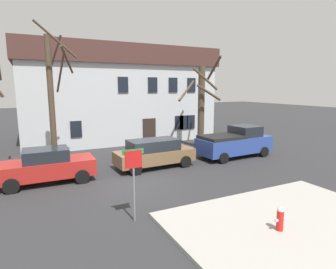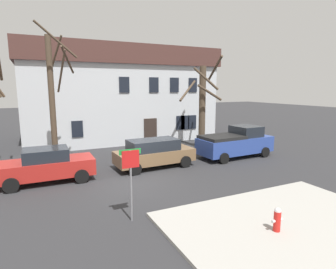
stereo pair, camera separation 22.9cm
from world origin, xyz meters
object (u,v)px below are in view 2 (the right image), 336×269
object	(u,v)px
car_brown_wagon	(154,153)
pickup_truck_blue	(236,142)
tree_bare_mid	(53,96)
street_sign_pole	(131,171)
building_main	(117,94)
car_red_sedan	(46,165)
tree_bare_far	(202,104)
fire_hydrant	(277,219)

from	to	relation	value
car_brown_wagon	pickup_truck_blue	size ratio (longest dim) A/B	0.90
tree_bare_mid	street_sign_pole	world-z (taller)	tree_bare_mid
building_main	car_red_sedan	bearing A→B (deg)	-121.10
pickup_truck_blue	street_sign_pole	xyz separation A→B (m)	(-9.16, -5.75, 0.81)
tree_bare_far	fire_hydrant	xyz separation A→B (m)	(-4.81, -12.01, -2.87)
tree_bare_far	pickup_truck_blue	bearing A→B (deg)	-81.49
tree_bare_mid	car_brown_wagon	xyz separation A→B (m)	(5.06, -2.82, -3.23)
tree_bare_mid	fire_hydrant	world-z (taller)	tree_bare_mid
building_main	car_brown_wagon	bearing A→B (deg)	-94.73
tree_bare_mid	street_sign_pole	bearing A→B (deg)	-78.47
car_red_sedan	car_brown_wagon	world-z (taller)	car_red_sedan
car_red_sedan	fire_hydrant	world-z (taller)	car_red_sedan
car_red_sedan	car_brown_wagon	distance (m)	5.75
building_main	street_sign_pole	bearing A→B (deg)	-104.10
street_sign_pole	car_red_sedan	bearing A→B (deg)	113.33
tree_bare_mid	pickup_truck_blue	size ratio (longest dim) A/B	1.52
tree_bare_mid	car_red_sedan	bearing A→B (deg)	-103.34
tree_bare_mid	street_sign_pole	size ratio (longest dim) A/B	3.10
car_brown_wagon	street_sign_pole	world-z (taller)	street_sign_pole
building_main	car_red_sedan	distance (m)	13.28
building_main	fire_hydrant	distance (m)	19.91
car_red_sedan	street_sign_pole	bearing A→B (deg)	-66.67
pickup_truck_blue	fire_hydrant	size ratio (longest dim) A/B	6.69
tree_bare_far	fire_hydrant	bearing A→B (deg)	-111.84
pickup_truck_blue	car_brown_wagon	bearing A→B (deg)	179.54
pickup_truck_blue	tree_bare_far	bearing A→B (deg)	98.51
building_main	car_red_sedan	world-z (taller)	building_main
tree_bare_far	fire_hydrant	world-z (taller)	tree_bare_far
tree_bare_far	street_sign_pole	world-z (taller)	tree_bare_far
tree_bare_far	fire_hydrant	distance (m)	13.26
fire_hydrant	building_main	bearing A→B (deg)	88.93
tree_bare_far	car_red_sedan	world-z (taller)	tree_bare_far
tree_bare_mid	fire_hydrant	size ratio (longest dim) A/B	10.19
tree_bare_mid	car_brown_wagon	distance (m)	6.63
car_brown_wagon	building_main	bearing A→B (deg)	85.27
tree_bare_far	street_sign_pole	xyz separation A→B (m)	(-8.65, -9.15, -1.59)
pickup_truck_blue	street_sign_pole	bearing A→B (deg)	-147.86
fire_hydrant	tree_bare_mid	bearing A→B (deg)	115.95
street_sign_pole	car_brown_wagon	bearing A→B (deg)	60.38
tree_bare_mid	car_red_sedan	xyz separation A→B (m)	(-0.70, -2.93, -3.25)
tree_bare_mid	street_sign_pole	distance (m)	9.10
pickup_truck_blue	fire_hydrant	distance (m)	10.14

